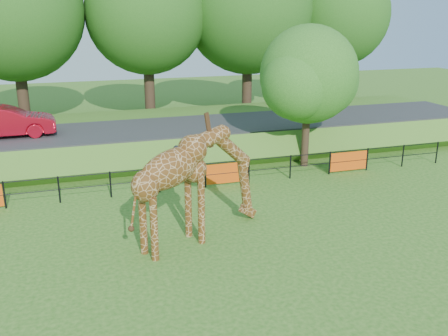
% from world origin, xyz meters
% --- Properties ---
extents(ground, '(90.00, 90.00, 0.00)m').
position_xyz_m(ground, '(0.00, 0.00, 0.00)').
color(ground, '#296018').
rests_on(ground, ground).
extents(giraffe, '(5.16, 3.06, 3.74)m').
position_xyz_m(giraffe, '(0.44, 3.21, 1.87)').
color(giraffe, '#5C3413').
rests_on(giraffe, ground).
extents(perimeter_fence, '(28.07, 0.10, 1.10)m').
position_xyz_m(perimeter_fence, '(0.00, 8.00, 0.55)').
color(perimeter_fence, black).
rests_on(perimeter_fence, ground).
extents(embankment, '(40.00, 9.00, 1.30)m').
position_xyz_m(embankment, '(0.00, 15.50, 0.65)').
color(embankment, '#296018').
rests_on(embankment, ground).
extents(road, '(40.00, 5.00, 0.12)m').
position_xyz_m(road, '(0.00, 14.00, 1.36)').
color(road, '#28282A').
rests_on(road, embankment).
extents(car_red, '(4.61, 1.67, 1.51)m').
position_xyz_m(car_red, '(-6.31, 14.14, 2.18)').
color(car_red, '#B70D1F').
rests_on(car_red, road).
extents(visitor, '(0.61, 0.42, 1.61)m').
position_xyz_m(visitor, '(1.06, 9.41, 0.80)').
color(visitor, black).
rests_on(visitor, ground).
extents(tree_east, '(5.40, 4.71, 6.76)m').
position_xyz_m(tree_east, '(7.60, 9.63, 4.28)').
color(tree_east, black).
rests_on(tree_east, ground).
extents(bg_tree_line, '(37.30, 8.80, 11.82)m').
position_xyz_m(bg_tree_line, '(1.89, 22.00, 7.19)').
color(bg_tree_line, black).
rests_on(bg_tree_line, ground).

